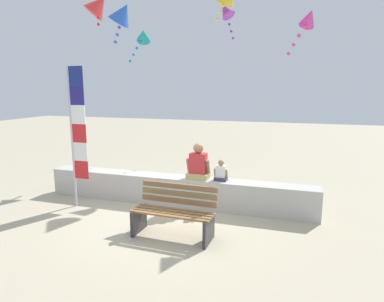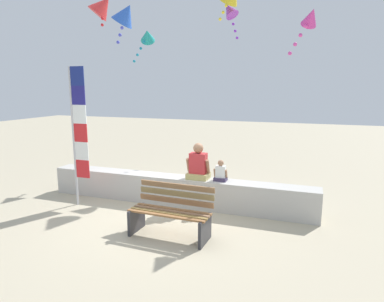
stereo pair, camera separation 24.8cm
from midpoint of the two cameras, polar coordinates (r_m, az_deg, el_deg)
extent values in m
plane|color=#B4A88B|center=(6.88, -4.51, -11.19)|extent=(40.00, 40.00, 0.00)
cube|color=#B9B5AE|center=(7.52, -1.86, -6.69)|extent=(6.11, 0.47, 0.63)
cube|color=#916037|center=(5.73, -3.40, -10.96)|extent=(1.44, 0.12, 0.03)
cube|color=olive|center=(5.82, -2.92, -10.58)|extent=(1.44, 0.12, 0.03)
cube|color=#896346|center=(5.92, -2.46, -10.22)|extent=(1.44, 0.12, 0.03)
cube|color=#93633C|center=(6.01, -2.01, -9.87)|extent=(1.44, 0.12, 0.03)
cube|color=#916542|center=(6.06, -1.61, -8.48)|extent=(1.44, 0.10, 0.10)
cube|color=olive|center=(6.04, -1.53, -7.25)|extent=(1.44, 0.10, 0.10)
cube|color=brown|center=(6.02, -1.45, -6.01)|extent=(1.44, 0.10, 0.10)
cube|color=#2D2D33|center=(6.24, -8.29, -11.42)|extent=(0.07, 0.53, 0.45)
cube|color=#2D2D33|center=(5.73, 3.50, -13.37)|extent=(0.07, 0.53, 0.45)
cube|color=tan|center=(7.25, 2.05, -4.24)|extent=(0.46, 0.37, 0.12)
cube|color=red|center=(7.18, 2.07, -2.08)|extent=(0.35, 0.23, 0.44)
cylinder|color=#A27252|center=(7.24, 0.37, -2.39)|extent=(0.07, 0.17, 0.32)
cylinder|color=#A27252|center=(7.11, 3.69, -2.65)|extent=(0.07, 0.17, 0.32)
sphere|color=#A27252|center=(7.12, 2.08, 0.49)|extent=(0.22, 0.22, 0.22)
cube|color=#3B3150|center=(7.13, 5.88, -4.78)|extent=(0.26, 0.22, 0.07)
cube|color=white|center=(7.09, 5.90, -3.52)|extent=(0.20, 0.13, 0.25)
cylinder|color=#9F7254|center=(7.11, 4.89, -3.70)|extent=(0.04, 0.10, 0.18)
cylinder|color=#9F7254|center=(7.05, 6.87, -3.85)|extent=(0.04, 0.10, 0.18)
sphere|color=#9F7254|center=(7.04, 5.93, -2.03)|extent=(0.13, 0.13, 0.13)
cylinder|color=#B7B7BC|center=(7.60, -18.63, 2.11)|extent=(0.05, 0.05, 3.00)
cube|color=red|center=(7.61, -17.21, -2.92)|extent=(0.33, 0.02, 0.39)
cube|color=white|center=(7.53, -17.38, -0.01)|extent=(0.33, 0.02, 0.39)
cube|color=red|center=(7.47, -17.54, 2.97)|extent=(0.33, 0.02, 0.39)
cube|color=white|center=(7.43, -17.72, 5.98)|extent=(0.33, 0.02, 0.39)
cube|color=navy|center=(7.41, -17.89, 9.01)|extent=(0.33, 0.02, 0.39)
cube|color=navy|center=(7.42, -18.07, 12.06)|extent=(0.33, 0.02, 0.39)
cone|color=red|center=(10.11, -14.22, 22.84)|extent=(0.98, 0.89, 0.79)
sphere|color=red|center=(9.98, -14.24, 21.95)|extent=(0.08, 0.08, 0.08)
sphere|color=red|center=(9.84, -14.26, 21.04)|extent=(0.08, 0.08, 0.08)
sphere|color=red|center=(9.71, -14.29, 20.10)|extent=(0.08, 0.08, 0.08)
cone|color=blue|center=(9.06, -10.40, 21.99)|extent=(0.74, 0.57, 0.70)
sphere|color=#474ECD|center=(8.94, -10.70, 20.96)|extent=(0.08, 0.08, 0.08)
sphere|color=#474ECD|center=(8.83, -11.01, 19.90)|extent=(0.08, 0.08, 0.08)
sphere|color=#474ECD|center=(8.71, -11.33, 18.81)|extent=(0.08, 0.08, 0.08)
sphere|color=#474ECD|center=(8.61, -11.65, 17.69)|extent=(0.08, 0.08, 0.08)
cone|color=teal|center=(10.26, -6.88, 18.96)|extent=(0.59, 0.65, 0.54)
sphere|color=teal|center=(10.24, -7.44, 17.94)|extent=(0.08, 0.08, 0.08)
sphere|color=teal|center=(10.22, -8.00, 16.92)|extent=(0.08, 0.08, 0.08)
sphere|color=teal|center=(10.21, -8.56, 15.90)|extent=(0.08, 0.08, 0.08)
sphere|color=teal|center=(10.21, -9.11, 14.87)|extent=(0.08, 0.08, 0.08)
sphere|color=yellow|center=(9.58, 6.65, 23.40)|extent=(0.08, 0.08, 0.08)
sphere|color=yellow|center=(9.48, 6.14, 22.43)|extent=(0.08, 0.08, 0.08)
sphere|color=yellow|center=(9.38, 5.62, 21.45)|extent=(0.08, 0.08, 0.08)
cone|color=purple|center=(10.21, 7.11, 22.81)|extent=(0.66, 0.58, 0.56)
sphere|color=purple|center=(10.26, 7.45, 21.72)|extent=(0.08, 0.08, 0.08)
sphere|color=purple|center=(10.30, 7.78, 20.65)|extent=(0.08, 0.08, 0.08)
sphere|color=purple|center=(10.35, 8.10, 19.58)|extent=(0.08, 0.08, 0.08)
sphere|color=purple|center=(10.40, 8.41, 18.52)|extent=(0.08, 0.08, 0.08)
cone|color=#DB3D9E|center=(7.77, 20.56, 20.62)|extent=(0.49, 0.57, 0.48)
sphere|color=#E746A7|center=(7.71, 19.74, 19.41)|extent=(0.08, 0.08, 0.08)
sphere|color=#E746A7|center=(7.64, 18.93, 18.16)|extent=(0.08, 0.08, 0.08)
sphere|color=#E746A7|center=(7.58, 18.11, 16.90)|extent=(0.08, 0.08, 0.08)
sphere|color=#E746A7|center=(7.53, 17.29, 15.61)|extent=(0.08, 0.08, 0.08)
camera|label=1|loc=(0.12, -89.01, 0.19)|focal=31.31mm
camera|label=2|loc=(0.12, 90.99, -0.19)|focal=31.31mm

